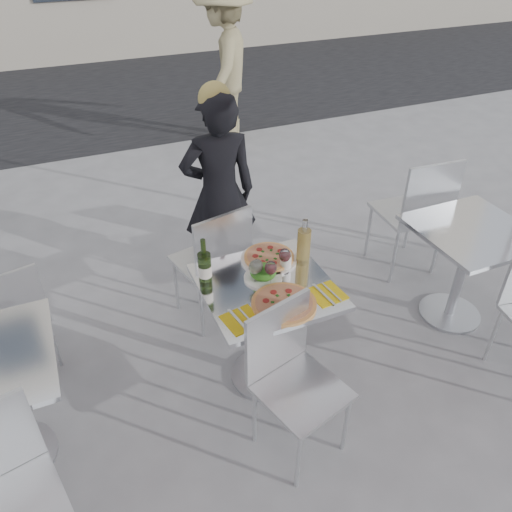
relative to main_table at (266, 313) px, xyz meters
name	(u,v)px	position (x,y,z in m)	size (l,w,h in m)	color
ground	(265,375)	(0.00, 0.00, -0.54)	(80.00, 80.00, 0.00)	slate
street_asphalt	(103,92)	(0.00, 6.50, -0.54)	(24.00, 5.00, 0.00)	black
main_table	(266,313)	(0.00, 0.00, 0.00)	(0.72, 0.72, 0.75)	#B7BABF
side_table_right	(466,255)	(1.50, 0.00, 0.00)	(0.72, 0.72, 0.75)	#B7BABF
chair_far	(216,258)	(-0.09, 0.62, 0.02)	(0.51, 0.52, 0.94)	silver
chair_near	(290,370)	(-0.06, -0.44, -0.01)	(0.51, 0.52, 0.90)	silver
side_chair_lfar	(12,312)	(-1.38, 0.65, -0.04)	(0.46, 0.46, 0.83)	silver
side_chair_lnear	(3,482)	(-1.44, -0.51, -0.02)	(0.48, 0.49, 0.87)	silver
side_chair_rfar	(417,208)	(1.53, 0.58, 0.06)	(0.49, 0.51, 1.02)	silver
woman_diner	(219,194)	(0.11, 1.10, 0.22)	(0.56, 0.37, 1.53)	black
pedestrian_b	(225,64)	(1.18, 3.88, 0.39)	(1.20, 0.69, 1.86)	#9C9064
pizza_near	(284,303)	(0.01, -0.19, 0.22)	(0.35, 0.35, 0.02)	#DEA556
pizza_far	(269,258)	(0.11, 0.22, 0.23)	(0.34, 0.34, 0.03)	white
salad_plate	(263,273)	(0.01, 0.06, 0.25)	(0.22, 0.22, 0.09)	white
wine_bottle	(205,267)	(-0.31, 0.14, 0.32)	(0.07, 0.08, 0.29)	#37541F
carafe	(304,245)	(0.29, 0.12, 0.33)	(0.08, 0.08, 0.29)	tan
sugar_shaker	(286,261)	(0.16, 0.09, 0.26)	(0.06, 0.06, 0.11)	white
wineglass_white_a	(257,267)	(-0.04, 0.04, 0.32)	(0.07, 0.07, 0.16)	white
wineglass_white_b	(255,268)	(-0.06, 0.03, 0.32)	(0.07, 0.07, 0.16)	white
wineglass_red_a	(271,269)	(0.02, -0.01, 0.32)	(0.07, 0.07, 0.16)	white
wineglass_red_b	(285,256)	(0.15, 0.07, 0.32)	(0.07, 0.07, 0.16)	white
napkin_left	(242,320)	(-0.24, -0.22, 0.21)	(0.21, 0.21, 0.01)	yellow
napkin_right	(327,294)	(0.27, -0.21, 0.21)	(0.20, 0.20, 0.01)	yellow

